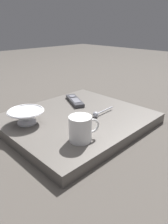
% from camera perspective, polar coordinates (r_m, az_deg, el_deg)
% --- Properties ---
extents(ground_plane, '(6.00, 6.00, 0.00)m').
position_cam_1_polar(ground_plane, '(0.99, -1.99, -3.33)').
color(ground_plane, '#47423D').
extents(table, '(0.56, 0.63, 0.04)m').
position_cam_1_polar(table, '(0.98, -2.01, -2.18)').
color(table, '#5B5651').
rests_on(table, ground).
extents(cereal_bowl, '(0.15, 0.15, 0.06)m').
position_cam_1_polar(cereal_bowl, '(0.92, -15.58, -1.00)').
color(cereal_bowl, silver).
rests_on(cereal_bowl, table).
extents(coffee_mug, '(0.08, 0.11, 0.10)m').
position_cam_1_polar(coffee_mug, '(0.75, -0.88, -4.58)').
color(coffee_mug, white).
rests_on(coffee_mug, table).
extents(teaspoon, '(0.03, 0.14, 0.03)m').
position_cam_1_polar(teaspoon, '(0.96, 3.66, -0.48)').
color(teaspoon, '#A3A5B2').
rests_on(teaspoon, table).
extents(tv_remote_near, '(0.18, 0.12, 0.02)m').
position_cam_1_polar(tv_remote_near, '(1.13, -2.55, 3.15)').
color(tv_remote_near, '#38383D').
rests_on(tv_remote_near, table).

